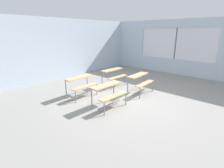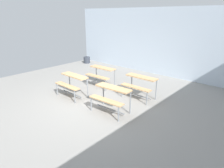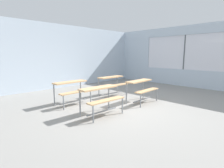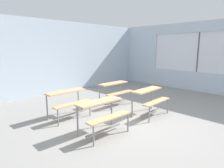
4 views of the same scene
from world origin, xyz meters
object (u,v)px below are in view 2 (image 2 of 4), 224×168
trash_bin (87,60)px  desk_bench_r1c1 (140,82)px  desk_bench_r0c1 (111,94)px  desk_bench_r1c0 (101,72)px  desk_bench_r0c0 (72,81)px

trash_bin → desk_bench_r1c1: bearing=-23.8°
desk_bench_r0c1 → desk_bench_r1c0: bearing=138.7°
desk_bench_r0c1 → trash_bin: desk_bench_r0c1 is taller
desk_bench_r0c0 → desk_bench_r0c1: (1.77, -0.01, 0.00)m
desk_bench_r0c0 → desk_bench_r1c1: size_ratio=1.00×
desk_bench_r1c0 → desk_bench_r1c1: (1.81, -0.01, 0.00)m
desk_bench_r1c0 → desk_bench_r1c1: bearing=-1.6°
desk_bench_r0c0 → trash_bin: desk_bench_r0c0 is taller
desk_bench_r0c0 → desk_bench_r0c1: 1.77m
desk_bench_r0c1 → desk_bench_r1c1: 1.40m
desk_bench_r1c0 → desk_bench_r1c1: size_ratio=1.01×
desk_bench_r1c0 → desk_bench_r0c0: bearing=-90.7°
desk_bench_r0c0 → trash_bin: 5.02m
desk_bench_r0c0 → desk_bench_r1c1: (1.80, 1.39, 0.00)m
desk_bench_r0c1 → trash_bin: bearing=141.6°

